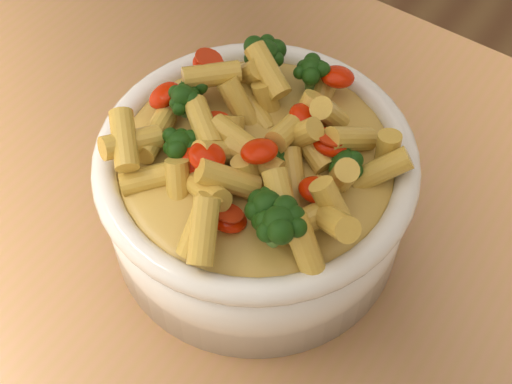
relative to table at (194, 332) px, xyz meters
The scene contains 3 objects.
table is the anchor object (origin of this frame).
serving_bowl 0.17m from the table, 75.71° to the left, with size 0.25×0.25×0.11m.
pasta_salad 0.23m from the table, 75.71° to the left, with size 0.20×0.20×0.04m.
Camera 1 is at (0.21, -0.20, 1.41)m, focal length 50.00 mm.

